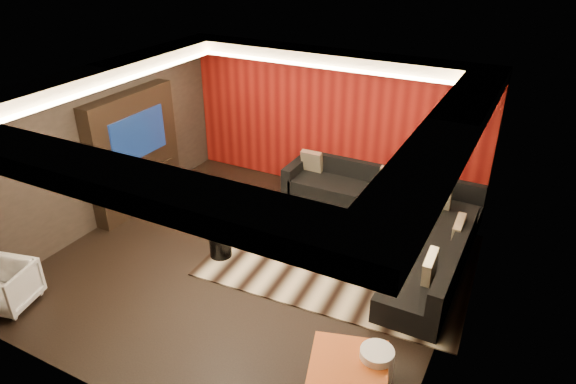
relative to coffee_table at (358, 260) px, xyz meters
The scene contains 26 objects.
floor 1.65m from the coffee_table, 156.95° to the right, with size 6.00×6.00×0.02m, color black.
ceiling 3.15m from the coffee_table, 156.95° to the right, with size 6.00×6.00×0.02m, color silver.
wall_back 3.09m from the coffee_table, 122.66° to the left, with size 6.00×0.02×2.80m, color black.
wall_left 4.75m from the coffee_table, behind, with size 0.02×6.00×2.80m, color black.
wall_right 2.07m from the coffee_table, 23.36° to the right, with size 0.02×6.00×2.80m, color black.
red_feature_wall 3.06m from the coffee_table, 123.11° to the left, with size 5.98×0.05×2.78m, color #6B0C0A.
soffit_back 3.62m from the coffee_table, 126.42° to the left, with size 6.00×0.60×0.22m, color silver.
soffit_front 4.48m from the coffee_table, 114.38° to the right, with size 6.00×0.60×0.22m, color silver.
soffit_left 4.98m from the coffee_table, behind, with size 0.60×4.80×0.22m, color silver.
soffit_right 2.90m from the coffee_table, 28.59° to the right, with size 0.60×4.80×0.22m, color silver.
cove_back 3.37m from the coffee_table, 131.48° to the left, with size 4.80×0.08×0.04m, color #FFD899.
cove_front 4.18m from the coffee_table, 116.77° to the right, with size 4.80×0.08×0.04m, color #FFD899.
cove_left 4.65m from the coffee_table, behind, with size 0.08×4.80×0.04m, color #FFD899.
cove_right 2.70m from the coffee_table, 37.40° to the right, with size 0.08×4.80×0.04m, color #FFD899.
tv_surround 4.47m from the coffee_table, behind, with size 0.30×2.00×2.20m, color black.
tv_screen 4.41m from the coffee_table, behind, with size 0.04×1.30×0.80m, color black.
tv_shelf 4.25m from the coffee_table, behind, with size 0.04×1.60×0.04m, color black.
rug 0.39m from the coffee_table, 148.06° to the left, with size 4.00×3.00×0.02m, color tan.
coffee_table is the anchor object (origin of this frame).
drum_stool 2.20m from the coffee_table, 159.93° to the right, with size 0.35×0.35×0.41m, color black.
striped_pouf 2.13m from the coffee_table, 165.80° to the left, with size 0.59×0.59×0.32m, color beige.
white_side_table 2.28m from the coffee_table, 64.44° to the right, with size 0.39×0.39×0.49m, color white.
orange_ottoman 2.40m from the coffee_table, 72.20° to the right, with size 0.88×0.88×0.39m, color #A33E15.
armchair 5.09m from the coffee_table, 142.10° to the right, with size 0.69×0.71×0.65m, color silver.
sectional_sofa 1.25m from the coffee_table, 79.85° to the left, with size 3.65×3.50×0.75m.
throw_pillows 1.37m from the coffee_table, 78.57° to the left, with size 3.37×2.81×0.50m.
Camera 1 is at (3.61, -5.70, 4.76)m, focal length 32.00 mm.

